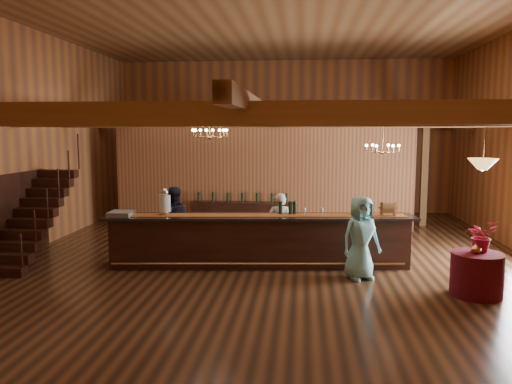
# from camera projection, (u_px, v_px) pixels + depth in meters

# --- Properties ---
(floor) EXTENTS (14.00, 14.00, 0.00)m
(floor) POSITION_uv_depth(u_px,v_px,m) (271.00, 258.00, 11.77)
(floor) COLOR #59331C
(floor) RESTS_ON ground
(ceiling) EXTENTS (14.00, 14.00, 0.00)m
(ceiling) POSITION_uv_depth(u_px,v_px,m) (272.00, 17.00, 11.09)
(ceiling) COLOR olive
(ceiling) RESTS_ON wall_back
(wall_back) EXTENTS (12.00, 0.10, 5.50)m
(wall_back) POSITION_uv_depth(u_px,v_px,m) (284.00, 137.00, 18.35)
(wall_back) COLOR #AF652F
(wall_back) RESTS_ON floor
(wall_front) EXTENTS (12.00, 0.10, 5.50)m
(wall_front) POSITION_uv_depth(u_px,v_px,m) (222.00, 158.00, 4.52)
(wall_front) COLOR #AF652F
(wall_front) RESTS_ON floor
(wall_left) EXTENTS (0.10, 14.00, 5.50)m
(wall_left) POSITION_uv_depth(u_px,v_px,m) (23.00, 140.00, 12.00)
(wall_left) COLOR #AF652F
(wall_left) RESTS_ON floor
(beam_grid) EXTENTS (11.90, 13.90, 0.39)m
(beam_grid) POSITION_uv_depth(u_px,v_px,m) (273.00, 120.00, 11.87)
(beam_grid) COLOR brown
(beam_grid) RESTS_ON wall_left
(support_posts) EXTENTS (9.20, 10.20, 3.20)m
(support_posts) POSITION_uv_depth(u_px,v_px,m) (270.00, 193.00, 11.08)
(support_posts) COLOR brown
(support_posts) RESTS_ON floor
(partition_wall) EXTENTS (9.00, 0.18, 3.10)m
(partition_wall) POSITION_uv_depth(u_px,v_px,m) (262.00, 178.00, 15.09)
(partition_wall) COLOR brown
(partition_wall) RESTS_ON floor
(staircase) EXTENTS (1.00, 2.80, 2.00)m
(staircase) POSITION_uv_depth(u_px,v_px,m) (32.00, 218.00, 11.44)
(staircase) COLOR #381912
(staircase) RESTS_ON floor
(backroom_boxes) EXTENTS (4.10, 0.60, 1.10)m
(backroom_boxes) POSITION_uv_depth(u_px,v_px,m) (273.00, 202.00, 17.17)
(backroom_boxes) COLOR #381912
(backroom_boxes) RESTS_ON floor
(tasting_bar) EXTENTS (6.85, 1.49, 1.15)m
(tasting_bar) POSITION_uv_depth(u_px,v_px,m) (260.00, 240.00, 11.00)
(tasting_bar) COLOR #381912
(tasting_bar) RESTS_ON floor
(beverage_dispenser) EXTENTS (0.26, 0.26, 0.60)m
(beverage_dispenser) POSITION_uv_depth(u_px,v_px,m) (165.00, 202.00, 10.95)
(beverage_dispenser) COLOR silver
(beverage_dispenser) RESTS_ON tasting_bar
(glass_rack_tray) EXTENTS (0.50, 0.50, 0.10)m
(glass_rack_tray) POSITION_uv_depth(u_px,v_px,m) (121.00, 214.00, 10.87)
(glass_rack_tray) COLOR gray
(glass_rack_tray) RESTS_ON tasting_bar
(raffle_drum) EXTENTS (0.34, 0.24, 0.30)m
(raffle_drum) POSITION_uv_depth(u_px,v_px,m) (388.00, 208.00, 10.85)
(raffle_drum) COLOR #965E3A
(raffle_drum) RESTS_ON tasting_bar
(bar_bottle_0) EXTENTS (0.07, 0.07, 0.30)m
(bar_bottle_0) POSITION_uv_depth(u_px,v_px,m) (280.00, 208.00, 11.04)
(bar_bottle_0) COLOR black
(bar_bottle_0) RESTS_ON tasting_bar
(bar_bottle_1) EXTENTS (0.07, 0.07, 0.30)m
(bar_bottle_1) POSITION_uv_depth(u_px,v_px,m) (290.00, 208.00, 11.04)
(bar_bottle_1) COLOR black
(bar_bottle_1) RESTS_ON tasting_bar
(bar_bottle_2) EXTENTS (0.07, 0.07, 0.30)m
(bar_bottle_2) POSITION_uv_depth(u_px,v_px,m) (295.00, 208.00, 11.04)
(bar_bottle_2) COLOR black
(bar_bottle_2) RESTS_ON tasting_bar
(backbar_shelf) EXTENTS (3.08, 0.85, 0.86)m
(backbar_shelf) POSITION_uv_depth(u_px,v_px,m) (242.00, 216.00, 14.96)
(backbar_shelf) COLOR #381912
(backbar_shelf) RESTS_ON floor
(round_table) EXTENTS (0.92, 0.92, 0.79)m
(round_table) POSITION_uv_depth(u_px,v_px,m) (477.00, 274.00, 9.04)
(round_table) COLOR #510B22
(round_table) RESTS_ON floor
(chandelier_left) EXTENTS (0.80, 0.80, 0.42)m
(chandelier_left) POSITION_uv_depth(u_px,v_px,m) (210.00, 133.00, 11.20)
(chandelier_left) COLOR tan
(chandelier_left) RESTS_ON beam_grid
(chandelier_right) EXTENTS (0.80, 0.80, 0.78)m
(chandelier_right) POSITION_uv_depth(u_px,v_px,m) (383.00, 148.00, 11.94)
(chandelier_right) COLOR tan
(chandelier_right) RESTS_ON beam_grid
(pendant_lamp) EXTENTS (0.52, 0.52, 0.90)m
(pendant_lamp) POSITION_uv_depth(u_px,v_px,m) (483.00, 164.00, 8.79)
(pendant_lamp) COLOR tan
(pendant_lamp) RESTS_ON beam_grid
(bartender) EXTENTS (0.58, 0.40, 1.55)m
(bartender) POSITION_uv_depth(u_px,v_px,m) (280.00, 226.00, 11.67)
(bartender) COLOR silver
(bartender) RESTS_ON floor
(staff_second) EXTENTS (0.98, 0.88, 1.65)m
(staff_second) POSITION_uv_depth(u_px,v_px,m) (174.00, 221.00, 12.03)
(staff_second) COLOR black
(staff_second) RESTS_ON floor
(guest) EXTENTS (0.98, 0.84, 1.70)m
(guest) POSITION_uv_depth(u_px,v_px,m) (361.00, 238.00, 10.01)
(guest) COLOR #7ED7DD
(guest) RESTS_ON floor
(floor_plant) EXTENTS (0.74, 0.60, 1.31)m
(floor_plant) POSITION_uv_depth(u_px,v_px,m) (374.00, 208.00, 15.08)
(floor_plant) COLOR #235625
(floor_plant) RESTS_ON floor
(table_flowers) EXTENTS (0.66, 0.62, 0.59)m
(table_flowers) POSITION_uv_depth(u_px,v_px,m) (482.00, 236.00, 9.08)
(table_flowers) COLOR #AB1634
(table_flowers) RESTS_ON round_table
(table_vase) EXTENTS (0.19, 0.19, 0.31)m
(table_vase) POSITION_uv_depth(u_px,v_px,m) (476.00, 245.00, 8.94)
(table_vase) COLOR tan
(table_vase) RESTS_ON round_table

